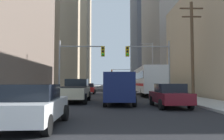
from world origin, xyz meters
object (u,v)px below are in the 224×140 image
city_bus (148,80)px  sedan_red (88,88)px  sedan_white (33,105)px  traffic_signal_near_right (150,59)px  pickup_truck_beige (76,91)px  cargo_van_navy (118,87)px  traffic_signal_far_right (122,74)px  traffic_signal_near_left (79,59)px  sedan_maroon (170,95)px

city_bus → sedan_red: size_ratio=2.73×
city_bus → sedan_white: bearing=-111.4°
sedan_red → traffic_signal_near_right: size_ratio=0.71×
city_bus → sedan_white: (-7.62, -19.48, -1.16)m
pickup_truck_beige → cargo_van_navy: size_ratio=1.03×
city_bus → traffic_signal_far_right: 35.26m
pickup_truck_beige → cargo_van_navy: 4.01m
traffic_signal_far_right → city_bus: bearing=-88.3°
city_bus → traffic_signal_near_right: bearing=-97.1°
sedan_red → traffic_signal_near_right: bearing=-50.2°
sedan_red → traffic_signal_near_left: bearing=-90.8°
city_bus → traffic_signal_near_left: bearing=-149.8°
pickup_truck_beige → sedan_maroon: (6.64, -3.99, -0.16)m
pickup_truck_beige → traffic_signal_far_right: traffic_signal_far_right is taller
city_bus → sedan_maroon: size_ratio=2.73×
cargo_van_navy → sedan_maroon: 3.78m
sedan_white → traffic_signal_far_right: 55.16m
pickup_truck_beige → traffic_signal_near_right: (7.07, 4.72, 3.15)m
sedan_white → traffic_signal_near_left: size_ratio=0.71×
sedan_white → sedan_red: size_ratio=1.01×
traffic_signal_near_left → sedan_maroon: bearing=-51.3°
traffic_signal_near_right → sedan_white: bearing=-115.4°
sedan_white → traffic_signal_near_left: 15.21m
city_bus → traffic_signal_far_right: traffic_signal_far_right is taller
pickup_truck_beige → sedan_white: pickup_truck_beige is taller
cargo_van_navy → traffic_signal_far_right: 46.76m
city_bus → pickup_truck_beige: city_bus is taller
traffic_signal_near_left → traffic_signal_near_right: (7.39, -0.00, -0.01)m
sedan_maroon → traffic_signal_near_left: size_ratio=0.71×
city_bus → pickup_truck_beige: size_ratio=2.14×
sedan_white → city_bus: bearing=68.6°
traffic_signal_near_right → pickup_truck_beige: bearing=-146.3°
sedan_white → traffic_signal_near_right: traffic_signal_near_right is taller
sedan_white → sedan_maroon: 9.02m
sedan_red → traffic_signal_near_right: traffic_signal_near_right is taller
sedan_white → sedan_maroon: bearing=42.8°
sedan_maroon → traffic_signal_near_left: 11.63m
sedan_white → traffic_signal_far_right: (6.56, 54.66, 3.36)m
sedan_red → traffic_signal_near_left: 9.33m
traffic_signal_near_left → traffic_signal_near_right: same height
city_bus → sedan_red: (-7.84, 4.07, -1.16)m
traffic_signal_near_left → traffic_signal_far_right: (6.91, 39.82, 0.04)m
traffic_signal_near_left → traffic_signal_near_right: 7.39m
sedan_maroon → traffic_signal_far_right: 48.64m
sedan_red → sedan_maroon: bearing=-68.6°
sedan_white → sedan_red: (-0.22, 23.55, 0.00)m
pickup_truck_beige → sedan_red: pickup_truck_beige is taller
city_bus → pickup_truck_beige: bearing=-129.2°
sedan_white → sedan_maroon: same height
cargo_van_navy → sedan_white: bearing=-112.9°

